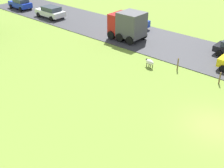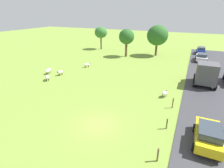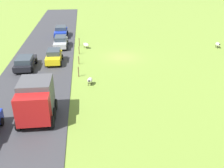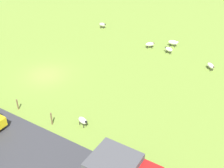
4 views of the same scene
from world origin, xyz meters
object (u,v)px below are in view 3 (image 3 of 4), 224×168
object	(u,v)px
sheep_2	(218,44)
car_6	(25,62)
car_1	(61,31)
truck_0	(36,100)
car_3	(61,42)
car_4	(54,56)
sheep_1	(86,45)
sheep_3	(90,80)

from	to	relation	value
sheep_2	car_6	distance (m)	27.41
sheep_2	car_1	bearing A→B (deg)	-21.02
car_1	car_6	xyz separation A→B (m)	(3.19, 14.53, -0.09)
car_6	car_1	bearing A→B (deg)	-102.39
sheep_2	truck_0	distance (m)	29.09
car_3	car_4	xyz separation A→B (m)	(0.35, 6.68, 0.03)
sheep_1	car_1	distance (m)	8.30
sheep_1	sheep_3	bearing A→B (deg)	90.84
sheep_3	truck_0	size ratio (longest dim) A/B	0.28
car_4	sheep_3	bearing A→B (deg)	121.93
truck_0	car_6	world-z (taller)	truck_0
sheep_3	truck_0	bearing A→B (deg)	54.25
sheep_3	car_4	xyz separation A→B (m)	(4.29, -6.89, 0.39)
truck_0	car_1	world-z (taller)	truck_0
truck_0	car_3	world-z (taller)	truck_0
sheep_1	car_3	bearing A→B (deg)	-13.73
truck_0	car_3	distance (m)	19.66
sheep_3	truck_0	world-z (taller)	truck_0
sheep_2	car_4	world-z (taller)	car_4
sheep_3	car_4	distance (m)	8.12
sheep_2	car_4	distance (m)	23.95
car_3	car_6	xyz separation A→B (m)	(3.58, 8.27, -0.03)
sheep_3	car_6	distance (m)	9.21
car_3	car_1	bearing A→B (deg)	-86.48
sheep_2	truck_0	bearing A→B (deg)	35.33
sheep_2	car_1	distance (m)	25.36
car_4	car_6	world-z (taller)	car_4
sheep_1	truck_0	bearing A→B (deg)	77.41
truck_0	sheep_2	bearing A→B (deg)	-144.67
sheep_1	car_6	bearing A→B (deg)	45.07
truck_0	sheep_1	bearing A→B (deg)	-102.59
sheep_1	sheep_3	size ratio (longest dim) A/B	1.05
car_4	car_6	bearing A→B (deg)	26.13
truck_0	car_4	distance (m)	12.98
sheep_3	car_1	world-z (taller)	car_1
sheep_2	car_3	world-z (taller)	car_3
truck_0	car_1	bearing A→B (deg)	-90.09
car_4	car_6	size ratio (longest dim) A/B	0.85
car_1	car_4	distance (m)	12.95
sheep_1	car_6	world-z (taller)	car_6
sheep_2	sheep_3	xyz separation A→B (m)	(19.34, 10.74, -0.04)
sheep_2	sheep_1	bearing A→B (deg)	-5.59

